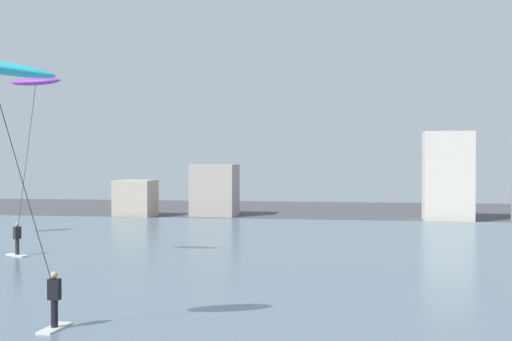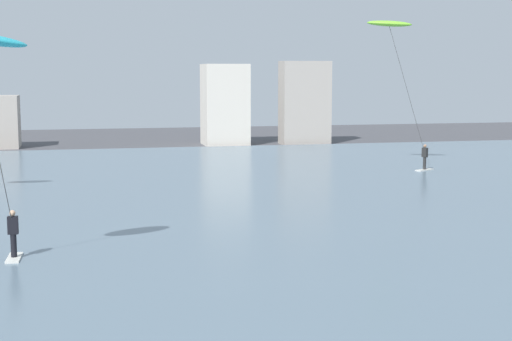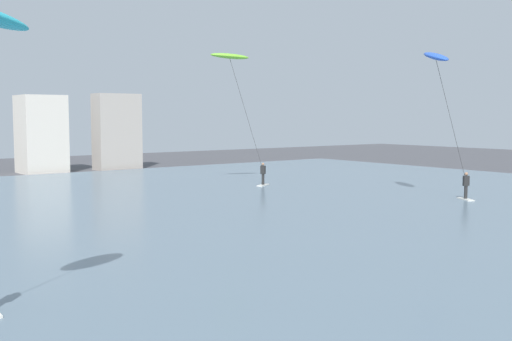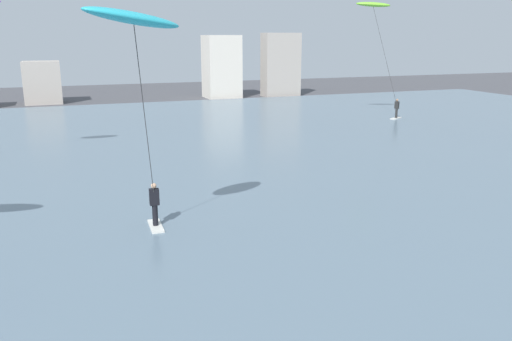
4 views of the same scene
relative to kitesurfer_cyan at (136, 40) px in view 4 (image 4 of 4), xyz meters
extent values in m
cube|color=slate|center=(5.52, 13.46, -6.67)|extent=(84.00, 52.00, 0.10)
cube|color=#A89E93|center=(-3.87, 43.17, -4.54)|extent=(3.67, 3.42, 4.35)
cube|color=beige|center=(15.21, 41.72, -3.23)|extent=(3.76, 3.76, 6.98)
cube|color=#A89E93|center=(22.17, 40.92, -3.10)|extent=(4.25, 2.22, 7.24)
cube|color=silver|center=(0.62, 2.00, -6.59)|extent=(0.49, 1.42, 0.06)
cylinder|color=black|center=(0.62, 2.00, -6.17)|extent=(0.20, 0.20, 0.78)
cube|color=black|center=(0.62, 2.00, -5.48)|extent=(0.35, 0.23, 0.60)
sphere|color=tan|center=(0.62, 2.00, -5.07)|extent=(0.20, 0.20, 0.20)
cylinder|color=#333333|center=(0.28, 0.90, -2.54)|extent=(0.71, 2.23, 5.99)
ellipsoid|color=#28B2C6|center=(-0.06, -0.20, 0.60)|extent=(3.38, 2.40, 0.88)
cube|color=silver|center=(24.18, 20.75, -6.59)|extent=(1.43, 1.08, 0.06)
cylinder|color=black|center=(24.18, 20.75, -6.17)|extent=(0.20, 0.20, 0.78)
cube|color=black|center=(24.18, 20.75, -5.48)|extent=(0.36, 0.40, 0.60)
sphere|color=#9E7051|center=(24.18, 20.75, -5.07)|extent=(0.20, 0.20, 0.20)
cylinder|color=#333333|center=(23.11, 21.30, -1.54)|extent=(2.17, 1.12, 7.98)
ellipsoid|color=#7AD133|center=(22.04, 21.84, 2.60)|extent=(2.95, 1.79, 0.55)
camera|label=1|loc=(9.63, -17.57, -1.70)|focal=51.50mm
camera|label=2|loc=(2.88, -24.58, -0.40)|focal=54.53mm
camera|label=3|loc=(-3.30, -14.44, -1.63)|focal=43.57mm
camera|label=4|loc=(-2.21, -15.95, 0.09)|focal=36.51mm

